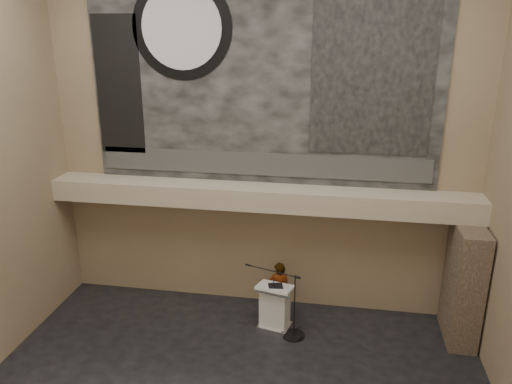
# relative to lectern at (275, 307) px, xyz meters

# --- Properties ---
(wall_back) EXTENTS (10.00, 0.02, 8.50)m
(wall_back) POSITION_rel_lectern_xyz_m (-0.51, 1.20, 3.70)
(wall_back) COLOR #7B684E
(wall_back) RESTS_ON floor
(wall_front) EXTENTS (10.00, 0.02, 8.50)m
(wall_front) POSITION_rel_lectern_xyz_m (-0.51, -6.80, 3.70)
(wall_front) COLOR #7B684E
(wall_front) RESTS_ON floor
(soffit) EXTENTS (10.00, 0.80, 0.50)m
(soffit) POSITION_rel_lectern_xyz_m (-0.51, 0.80, 2.40)
(soffit) COLOR tan
(soffit) RESTS_ON wall_back
(sprinkler_left) EXTENTS (0.04, 0.04, 0.06)m
(sprinkler_left) POSITION_rel_lectern_xyz_m (-2.11, 0.75, 2.12)
(sprinkler_left) COLOR #B2893D
(sprinkler_left) RESTS_ON soffit
(sprinkler_right) EXTENTS (0.04, 0.04, 0.06)m
(sprinkler_right) POSITION_rel_lectern_xyz_m (1.39, 0.75, 2.12)
(sprinkler_right) COLOR #B2893D
(sprinkler_right) RESTS_ON soffit
(banner) EXTENTS (8.00, 0.05, 5.00)m
(banner) POSITION_rel_lectern_xyz_m (-0.51, 1.17, 5.15)
(banner) COLOR black
(banner) RESTS_ON wall_back
(banner_text_strip) EXTENTS (7.76, 0.02, 0.55)m
(banner_text_strip) POSITION_rel_lectern_xyz_m (-0.51, 1.13, 3.10)
(banner_text_strip) COLOR #303030
(banner_text_strip) RESTS_ON banner
(banner_clock_rim) EXTENTS (2.30, 0.02, 2.30)m
(banner_clock_rim) POSITION_rel_lectern_xyz_m (-2.31, 1.13, 6.15)
(banner_clock_rim) COLOR black
(banner_clock_rim) RESTS_ON banner
(banner_clock_face) EXTENTS (1.84, 0.02, 1.84)m
(banner_clock_face) POSITION_rel_lectern_xyz_m (-2.31, 1.11, 6.15)
(banner_clock_face) COLOR silver
(banner_clock_face) RESTS_ON banner
(banner_building_print) EXTENTS (2.60, 0.02, 3.60)m
(banner_building_print) POSITION_rel_lectern_xyz_m (1.89, 1.13, 5.25)
(banner_building_print) COLOR black
(banner_building_print) RESTS_ON banner
(banner_brick_print) EXTENTS (1.10, 0.02, 3.20)m
(banner_brick_print) POSITION_rel_lectern_xyz_m (-3.91, 1.13, 4.85)
(banner_brick_print) COLOR black
(banner_brick_print) RESTS_ON banner
(stone_pier) EXTENTS (0.60, 1.40, 2.70)m
(stone_pier) POSITION_rel_lectern_xyz_m (4.14, 0.35, 0.80)
(stone_pier) COLOR #3F3227
(stone_pier) RESTS_ON floor
(lectern) EXTENTS (0.90, 0.73, 1.14)m
(lectern) POSITION_rel_lectern_xyz_m (0.00, 0.00, 0.00)
(lectern) COLOR silver
(lectern) RESTS_ON floor
(binder) EXTENTS (0.37, 0.33, 0.04)m
(binder) POSITION_rel_lectern_xyz_m (0.02, -0.05, 0.56)
(binder) COLOR black
(binder) RESTS_ON lectern
(papers) EXTENTS (0.25, 0.31, 0.00)m
(papers) POSITION_rel_lectern_xyz_m (-0.14, -0.02, 0.55)
(papers) COLOR silver
(papers) RESTS_ON lectern
(speaker_person) EXTENTS (0.58, 0.43, 1.47)m
(speaker_person) POSITION_rel_lectern_xyz_m (0.04, 0.45, 0.18)
(speaker_person) COLOR silver
(speaker_person) RESTS_ON floor
(mic_stand) EXTENTS (1.44, 0.67, 1.55)m
(mic_stand) POSITION_rel_lectern_xyz_m (0.43, -0.25, -0.32)
(mic_stand) COLOR black
(mic_stand) RESTS_ON floor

